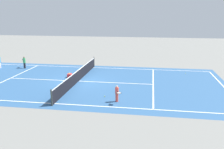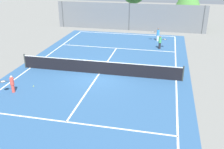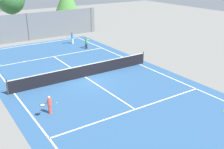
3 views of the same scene
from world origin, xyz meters
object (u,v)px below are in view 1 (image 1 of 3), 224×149
object	(u,v)px
tennis_ball_0	(105,96)
tennis_ball_3	(77,74)
player_0	(24,62)
tennis_ball_4	(73,74)
tennis_ball_1	(186,73)
ball_crate	(70,76)
player_1	(117,93)

from	to	relation	value
tennis_ball_0	tennis_ball_3	world-z (taller)	same
player_0	tennis_ball_3	world-z (taller)	player_0
tennis_ball_3	tennis_ball_4	world-z (taller)	same
tennis_ball_3	tennis_ball_4	distance (m)	0.43
tennis_ball_1	tennis_ball_3	size ratio (longest dim) A/B	1.00
ball_crate	tennis_ball_3	xyz separation A→B (m)	(1.15, -0.38, -0.15)
player_0	player_1	size ratio (longest dim) A/B	1.12
ball_crate	tennis_ball_1	world-z (taller)	ball_crate
tennis_ball_1	tennis_ball_4	distance (m)	10.93
tennis_ball_1	player_1	bearing A→B (deg)	147.75
ball_crate	tennis_ball_1	size ratio (longest dim) A/B	6.98
ball_crate	player_0	bearing A→B (deg)	63.67
player_0	tennis_ball_0	bearing A→B (deg)	-127.10
tennis_ball_3	tennis_ball_1	bearing A→B (deg)	-78.93
player_1	tennis_ball_3	world-z (taller)	player_1
tennis_ball_0	tennis_ball_4	distance (m)	7.22
player_0	tennis_ball_1	world-z (taller)	player_0
player_0	ball_crate	distance (m)	6.70
ball_crate	tennis_ball_0	world-z (taller)	ball_crate
player_0	tennis_ball_1	xyz separation A→B (m)	(0.20, -16.68, -0.62)
tennis_ball_1	tennis_ball_4	size ratio (longest dim) A/B	1.00
ball_crate	tennis_ball_1	bearing A→B (deg)	-73.48
ball_crate	tennis_ball_3	distance (m)	1.22
tennis_ball_0	tennis_ball_4	world-z (taller)	same
player_1	ball_crate	xyz separation A→B (m)	(5.58, 5.17, -0.41)
tennis_ball_3	tennis_ball_4	xyz separation A→B (m)	(-0.01, 0.43, 0.00)
player_1	tennis_ball_3	distance (m)	8.28
player_0	tennis_ball_3	xyz separation A→B (m)	(-1.81, -6.37, -0.62)
ball_crate	tennis_ball_1	distance (m)	11.15
tennis_ball_1	tennis_ball_4	world-z (taller)	same
tennis_ball_1	tennis_ball_4	bearing A→B (deg)	100.69
tennis_ball_3	player_1	bearing A→B (deg)	-144.55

